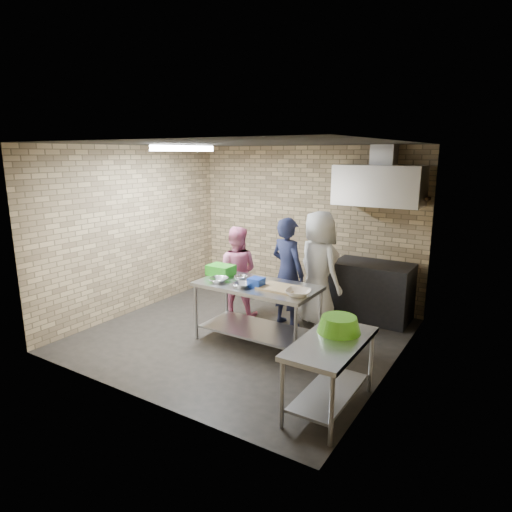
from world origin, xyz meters
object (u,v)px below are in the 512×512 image
(side_counter, at_px, (330,375))
(woman_pink, at_px, (236,272))
(stove, at_px, (372,291))
(green_crate, at_px, (221,270))
(green_basin, at_px, (339,324))
(bottle_red, at_px, (386,189))
(man_navy, at_px, (288,272))
(woman_white, at_px, (319,268))
(bottle_green, at_px, (413,192))
(blue_tub, at_px, (256,282))
(prep_table, at_px, (257,313))

(side_counter, relative_size, woman_pink, 0.82)
(stove, relative_size, green_crate, 3.24)
(green_basin, xyz_separation_m, bottle_red, (-0.38, 2.74, 1.19))
(man_navy, bearing_deg, green_basin, 149.24)
(bottle_red, height_order, woman_white, bottle_red)
(stove, relative_size, woman_pink, 0.82)
(bottle_red, xyz_separation_m, bottle_green, (0.40, 0.00, -0.01))
(green_basin, distance_m, bottle_green, 2.98)
(bottle_red, distance_m, woman_pink, 2.66)
(green_basin, bearing_deg, bottle_green, 89.58)
(bottle_green, relative_size, woman_white, 0.09)
(blue_tub, bearing_deg, bottle_red, 62.98)
(stove, xyz_separation_m, woman_white, (-0.64, -0.63, 0.42))
(blue_tub, bearing_deg, man_navy, 89.53)
(side_counter, bearing_deg, blue_tub, 147.75)
(side_counter, distance_m, woman_pink, 2.92)
(green_basin, bearing_deg, man_navy, 132.85)
(green_crate, height_order, man_navy, man_navy)
(prep_table, height_order, man_navy, man_navy)
(green_basin, relative_size, bottle_red, 2.56)
(side_counter, bearing_deg, bottle_red, 97.62)
(man_navy, bearing_deg, blue_tub, 105.93)
(bottle_green, xyz_separation_m, woman_white, (-1.09, -0.87, -1.14))
(bottle_red, bearing_deg, side_counter, -82.38)
(green_crate, distance_m, woman_white, 1.48)
(green_basin, bearing_deg, woman_pink, 147.70)
(man_navy, xyz_separation_m, woman_pink, (-0.88, -0.08, -0.10))
(bottle_red, xyz_separation_m, woman_white, (-0.69, -0.87, -1.16))
(green_crate, distance_m, man_navy, 1.00)
(side_counter, xyz_separation_m, bottle_red, (-0.40, 2.99, 1.65))
(woman_pink, bearing_deg, stove, -172.71)
(bottle_red, height_order, woman_pink, bottle_red)
(side_counter, distance_m, green_basin, 0.52)
(prep_table, distance_m, green_crate, 0.86)
(prep_table, height_order, bottle_red, bottle_red)
(side_counter, height_order, green_crate, green_crate)
(side_counter, relative_size, stove, 1.00)
(stove, distance_m, woman_pink, 2.17)
(green_basin, bearing_deg, prep_table, 152.65)
(side_counter, xyz_separation_m, stove, (-0.45, 2.75, 0.08))
(man_navy, height_order, woman_pink, man_navy)
(blue_tub, bearing_deg, prep_table, 116.57)
(side_counter, xyz_separation_m, woman_white, (-1.09, 2.12, 0.50))
(prep_table, relative_size, woman_pink, 1.14)
(prep_table, xyz_separation_m, bottle_red, (1.11, 1.97, 1.61))
(green_basin, xyz_separation_m, woman_pink, (-2.31, 1.46, -0.10))
(prep_table, xyz_separation_m, man_navy, (0.06, 0.77, 0.41))
(green_crate, height_order, bottle_green, bottle_green)
(side_counter, height_order, bottle_red, bottle_red)
(bottle_red, bearing_deg, woman_white, -128.43)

